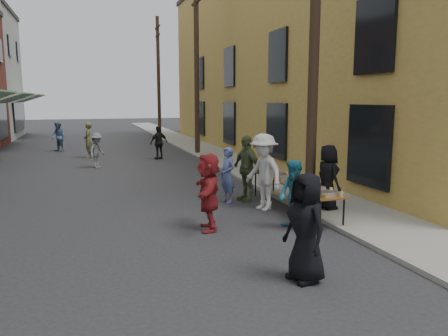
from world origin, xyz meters
TOP-DOWN VIEW (x-y plane):
  - ground at (0.00, 0.00)m, footprint 120.00×120.00m
  - sidewalk at (5.00, 15.00)m, footprint 2.20×60.00m
  - building_ochre at (11.10, 14.00)m, footprint 10.00×28.00m
  - utility_pole_near at (4.30, 3.00)m, footprint 0.26×0.26m
  - utility_pole_mid at (4.30, 15.00)m, footprint 0.26×0.26m
  - utility_pole_far at (4.30, 27.00)m, footprint 0.26×0.26m
  - serving_table at (3.80, 2.96)m, footprint 0.70×4.00m
  - catering_tray_sausage at (3.80, 1.31)m, footprint 0.50×0.33m
  - catering_tray_foil_b at (3.80, 1.96)m, footprint 0.50×0.33m
  - catering_tray_buns at (3.80, 2.66)m, footprint 0.50×0.33m
  - catering_tray_foil_d at (3.80, 3.36)m, footprint 0.50×0.33m
  - catering_tray_buns_end at (3.80, 4.06)m, footprint 0.50×0.33m
  - condiment_jar_a at (3.58, 1.01)m, footprint 0.07×0.07m
  - condiment_jar_b at (3.58, 1.11)m, footprint 0.07×0.07m
  - condiment_jar_c at (3.58, 1.21)m, footprint 0.07×0.07m
  - cup_stack at (4.00, 1.06)m, footprint 0.08×0.08m
  - guest_front_a at (1.98, -1.10)m, footprint 0.70×0.94m
  - guest_front_b at (2.46, 4.31)m, footprint 0.51×0.64m
  - guest_front_c at (3.02, 1.37)m, footprint 0.71×0.84m
  - guest_front_d at (3.10, 3.27)m, footprint 1.07×1.44m
  - guest_front_e at (3.04, 4.37)m, footprint 0.74×1.17m
  - guest_queue_back at (1.27, 1.98)m, footprint 0.83×1.65m
  - server at (4.54, 2.53)m, footprint 0.56×0.82m
  - passerby_left at (-0.81, 11.84)m, footprint 0.98×1.09m
  - passerby_mid at (2.09, 13.68)m, footprint 1.01×0.72m
  - passerby_right at (-1.12, 15.25)m, footprint 0.49×0.68m
  - passerby_far at (-2.64, 18.38)m, footprint 0.99×1.00m

SIDE VIEW (x-z plane):
  - ground at x=0.00m, z-range 0.00..0.00m
  - sidewalk at x=5.00m, z-range 0.00..0.10m
  - serving_table at x=3.80m, z-range 0.34..1.09m
  - passerby_left at x=-0.81m, z-range 0.00..1.46m
  - guest_front_b at x=2.46m, z-range 0.00..1.55m
  - guest_front_c at x=3.02m, z-range 0.00..1.56m
  - catering_tray_sausage at x=3.80m, z-range 0.75..0.83m
  - catering_tray_foil_b at x=3.80m, z-range 0.75..0.83m
  - catering_tray_buns at x=3.80m, z-range 0.75..0.83m
  - catering_tray_foil_d at x=3.80m, z-range 0.75..0.83m
  - catering_tray_buns_end at x=3.80m, z-range 0.75..0.83m
  - condiment_jar_a at x=3.58m, z-range 0.75..0.83m
  - condiment_jar_b at x=3.58m, z-range 0.75..0.83m
  - condiment_jar_c at x=3.58m, z-range 0.75..0.83m
  - passerby_mid at x=2.09m, z-range 0.00..1.59m
  - cup_stack at x=4.00m, z-range 0.75..0.87m
  - passerby_far at x=-2.64m, z-range 0.00..1.63m
  - guest_queue_back at x=1.27m, z-range 0.00..1.70m
  - guest_front_a at x=1.98m, z-range 0.00..1.74m
  - passerby_right at x=-1.12m, z-range 0.00..1.74m
  - server at x=4.54m, z-range 0.10..1.72m
  - guest_front_e at x=3.04m, z-range 0.00..1.85m
  - guest_front_d at x=3.10m, z-range 0.00..1.98m
  - utility_pole_near at x=4.30m, z-range 0.00..9.00m
  - utility_pole_mid at x=4.30m, z-range 0.00..9.00m
  - utility_pole_far at x=4.30m, z-range 0.00..9.00m
  - building_ochre at x=11.10m, z-range 0.00..10.00m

